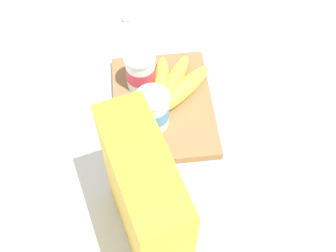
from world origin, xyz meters
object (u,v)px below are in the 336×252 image
Objects in this scene: cutting_board at (163,105)px; spoon at (125,24)px; cereal_box at (145,201)px; yogurt_cup_back at (141,71)px; banana_bunch at (173,86)px; yogurt_cup_front at (153,110)px.

cutting_board is 2.10× the size of spoon.
cereal_box is 0.34m from yogurt_cup_back.
yogurt_cup_front is at bearing 148.27° from banana_bunch.
yogurt_cup_front reaches higher than banana_bunch.
cutting_board is 0.05m from banana_bunch.
yogurt_cup_front is at bearing -172.21° from spoon.
yogurt_cup_front is at bearing -170.98° from yogurt_cup_back.
yogurt_cup_front is 0.51× the size of banana_bunch.
cereal_box is at bearing 165.49° from banana_bunch.
yogurt_cup_back is (0.06, 0.04, 0.05)m from cutting_board.
yogurt_cup_front is at bearing 154.07° from cutting_board.
cereal_box reaches higher than cutting_board.
yogurt_cup_back is at bearing 162.73° from cereal_box.
cereal_box is 0.24m from yogurt_cup_front.
spoon is (0.32, 0.04, -0.06)m from yogurt_cup_front.
yogurt_cup_back reaches higher than cutting_board.
spoon is (0.21, 0.03, -0.06)m from yogurt_cup_back.
yogurt_cup_back is 0.22m from spoon.
yogurt_cup_back reaches higher than banana_bunch.
banana_bunch is 0.26m from spoon.
banana_bunch is at bearing -31.73° from yogurt_cup_front.
banana_bunch reaches higher than spoon.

